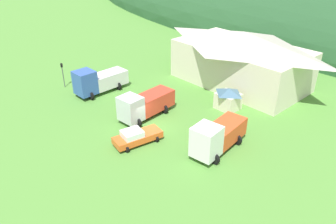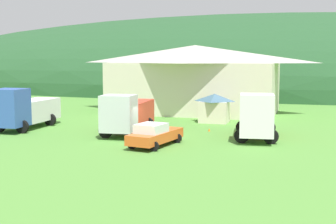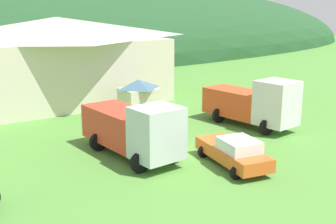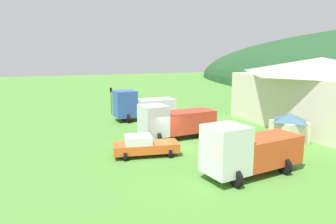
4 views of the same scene
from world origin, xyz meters
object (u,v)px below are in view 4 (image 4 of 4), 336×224
Objects in this scene: traffic_cone_near_pickup at (242,153)px; tow_truck_silver at (174,121)px; box_truck_blue at (141,105)px; traffic_light_west at (111,98)px; traffic_cone_mid_row at (164,146)px; heavy_rig_white at (248,150)px; play_shed_cream at (289,128)px; service_pickup_orange at (144,146)px; depot_building at (319,92)px.

tow_truck_silver is at bearing -150.68° from traffic_cone_near_pickup.
box_truck_blue is 2.12× the size of traffic_light_west.
heavy_rig_white is at bearing 17.17° from traffic_cone_mid_row.
play_shed_cream is 0.38× the size of tow_truck_silver.
box_truck_blue is at bearing -148.11° from play_shed_cream.
traffic_cone_near_pickup is at bearing 173.56° from service_pickup_orange.
play_shed_cream is (3.88, -7.54, -2.50)m from depot_building.
play_shed_cream is 23.17m from traffic_light_west.
box_truck_blue is 11.76m from traffic_cone_mid_row.
traffic_cone_near_pickup is 1.08× the size of traffic_cone_mid_row.
traffic_light_west is at bearing -176.15° from traffic_cone_mid_row.
play_shed_cream reaches higher than traffic_cone_mid_row.
box_truck_blue reaches higher than service_pickup_orange.
depot_building is 21.08m from service_pickup_orange.
service_pickup_orange is at bearing -4.16° from traffic_light_west.
box_truck_blue is (-14.93, -9.29, 0.37)m from play_shed_cream.
depot_building is at bearing 91.53° from traffic_cone_mid_row.
traffic_light_west is 6.67× the size of traffic_cone_near_pickup.
service_pickup_orange is (-1.53, -13.18, -0.59)m from play_shed_cream.
depot_building is at bearing 170.05° from tow_truck_silver.
tow_truck_silver is (-5.35, -8.96, 0.29)m from play_shed_cream.
tow_truck_silver is 5.77m from service_pickup_orange.
tow_truck_silver is at bearing -95.09° from depot_building.
box_truck_blue is 15.34× the size of traffic_cone_mid_row.
traffic_cone_mid_row is (-1.86, 2.45, -0.83)m from service_pickup_orange.
play_shed_cream is 5.77m from traffic_cone_near_pickup.
play_shed_cream is at bearing 144.29° from tow_truck_silver.
tow_truck_silver is at bearing 90.06° from box_truck_blue.
tow_truck_silver reaches higher than service_pickup_orange.
depot_building is 3.63× the size of service_pickup_orange.
tow_truck_silver is (-1.47, -16.50, -2.21)m from depot_building.
depot_building is at bearing -158.15° from heavy_rig_white.
traffic_cone_mid_row is at bearing -107.53° from play_shed_cream.
tow_truck_silver is (9.58, 0.33, -0.08)m from box_truck_blue.
play_shed_cream is 9.55m from heavy_rig_white.
play_shed_cream is 10.43m from tow_truck_silver.
traffic_light_west is at bearing -83.62° from tow_truck_silver.
heavy_rig_white is 25.13m from traffic_light_west.
heavy_rig_white is at bearing 137.73° from service_pickup_orange.
depot_building is 8.84m from play_shed_cream.
depot_building reaches higher than service_pickup_orange.
traffic_light_west reaches higher than play_shed_cream.
traffic_cone_near_pickup is (2.25, 7.64, -0.83)m from service_pickup_orange.
heavy_rig_white is 15.05× the size of traffic_cone_mid_row.
traffic_light_west reaches higher than tow_truck_silver.
depot_building is 2.61× the size of tow_truck_silver.
depot_building is 6.78× the size of play_shed_cream.
heavy_rig_white is (10.30, 0.79, 0.07)m from tow_truck_silver.
play_shed_cream is at bearing 97.37° from traffic_cone_near_pickup.
service_pickup_orange is at bearing -96.62° from play_shed_cream.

